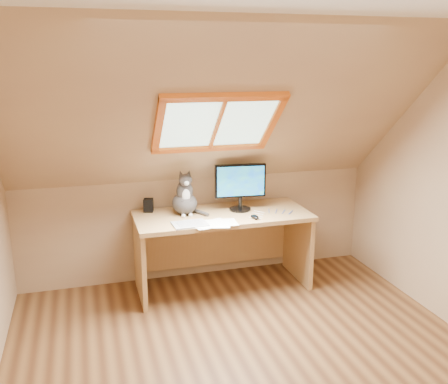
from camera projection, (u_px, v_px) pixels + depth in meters
name	position (u px, v px, depth m)	size (l,w,h in m)	color
ground	(257.00, 372.00, 3.50)	(3.50, 3.50, 0.00)	brown
room_shell	(266.00, 176.00, 3.05)	(3.52, 3.52, 2.41)	tan
desk	(220.00, 234.00, 4.75)	(1.62, 0.71, 0.74)	tan
monitor	(240.00, 184.00, 4.67)	(0.48, 0.20, 0.45)	black
cat	(185.00, 198.00, 4.58)	(0.23, 0.28, 0.43)	#3E3937
desk_speaker	(148.00, 205.00, 4.67)	(0.09, 0.09, 0.12)	black
graphics_tablet	(190.00, 224.00, 4.31)	(0.30, 0.21, 0.01)	#B2B2B7
mouse	(255.00, 217.00, 4.48)	(0.06, 0.11, 0.03)	black
papers	(209.00, 224.00, 4.34)	(0.35, 0.30, 0.01)	white
cables	(271.00, 213.00, 4.64)	(0.51, 0.26, 0.01)	silver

